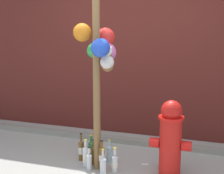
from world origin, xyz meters
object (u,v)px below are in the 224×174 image
(bottle_0, at_px, (86,156))
(bottle_3, at_px, (109,153))
(bottle_4, at_px, (89,160))
(bottle_7, at_px, (103,165))
(bottle_5, at_px, (91,149))
(bottle_1, at_px, (115,163))
(bottle_2, at_px, (102,158))
(memorial_post, at_px, (99,37))
(bottle_6, at_px, (94,155))
(fire_hydrant, at_px, (171,138))
(bottle_8, at_px, (81,150))

(bottle_0, bearing_deg, bottle_3, 41.09)
(bottle_4, relative_size, bottle_7, 0.90)
(bottle_5, xyz_separation_m, bottle_7, (0.32, -0.44, -0.00))
(bottle_1, distance_m, bottle_2, 0.17)
(memorial_post, height_order, bottle_6, memorial_post)
(bottle_1, height_order, bottle_3, bottle_3)
(fire_hydrant, relative_size, bottle_1, 3.01)
(bottle_3, bearing_deg, bottle_5, 168.23)
(bottle_7, height_order, bottle_8, bottle_8)
(bottle_3, xyz_separation_m, bottle_5, (-0.27, 0.06, 0.00))
(fire_hydrant, distance_m, bottle_8, 1.22)
(bottle_4, relative_size, bottle_5, 0.91)
(bottle_6, bearing_deg, bottle_1, -19.18)
(bottle_4, bearing_deg, bottle_3, 59.46)
(memorial_post, bearing_deg, bottle_4, -136.40)
(bottle_1, relative_size, bottle_5, 0.94)
(memorial_post, relative_size, bottle_2, 7.13)
(memorial_post, distance_m, bottle_3, 1.52)
(memorial_post, distance_m, bottle_0, 1.51)
(fire_hydrant, distance_m, bottle_3, 0.88)
(bottle_7, xyz_separation_m, bottle_8, (-0.42, 0.32, 0.02))
(memorial_post, bearing_deg, bottle_8, 157.47)
(bottle_1, bearing_deg, bottle_2, -167.96)
(bottle_4, bearing_deg, bottle_5, 106.91)
(memorial_post, height_order, fire_hydrant, memorial_post)
(bottle_1, relative_size, bottle_3, 0.99)
(bottle_8, bearing_deg, bottle_5, 48.48)
(bottle_1, xyz_separation_m, bottle_4, (-0.32, -0.04, 0.00))
(bottle_3, height_order, bottle_5, bottle_5)
(memorial_post, bearing_deg, fire_hydrant, 4.71)
(bottle_0, distance_m, bottle_3, 0.32)
(memorial_post, relative_size, bottle_1, 9.22)
(bottle_5, bearing_deg, memorial_post, -49.16)
(bottle_2, relative_size, bottle_7, 1.20)
(fire_hydrant, bearing_deg, bottle_3, 171.91)
(fire_hydrant, xyz_separation_m, bottle_1, (-0.65, -0.13, -0.35))
(bottle_0, bearing_deg, bottle_6, 46.91)
(bottle_0, distance_m, bottle_4, 0.11)
(bottle_7, bearing_deg, memorial_post, 119.78)
(fire_hydrant, xyz_separation_m, bottle_2, (-0.81, -0.16, -0.29))
(bottle_0, relative_size, bottle_3, 1.15)
(memorial_post, distance_m, bottle_4, 1.52)
(fire_hydrant, bearing_deg, bottle_5, 170.97)
(bottle_0, relative_size, bottle_2, 0.89)
(bottle_3, xyz_separation_m, bottle_6, (-0.17, -0.13, 0.00))
(bottle_2, bearing_deg, bottle_8, 149.29)
(bottle_5, xyz_separation_m, bottle_8, (-0.10, -0.11, 0.02))
(bottle_2, relative_size, bottle_3, 1.28)
(bottle_0, xyz_separation_m, bottle_6, (0.07, 0.08, -0.01))
(bottle_6, height_order, bottle_8, bottle_8)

